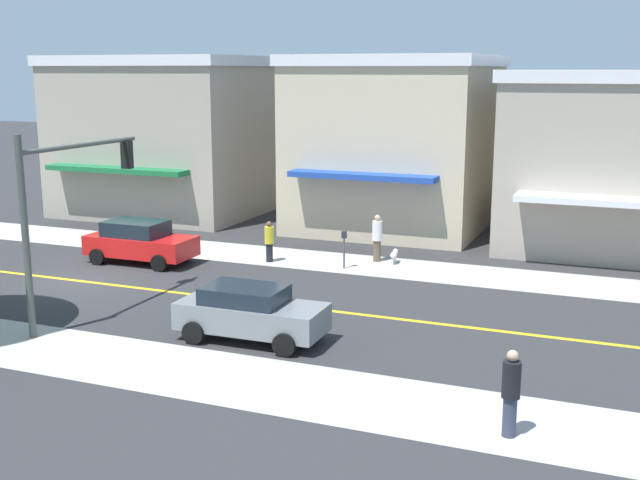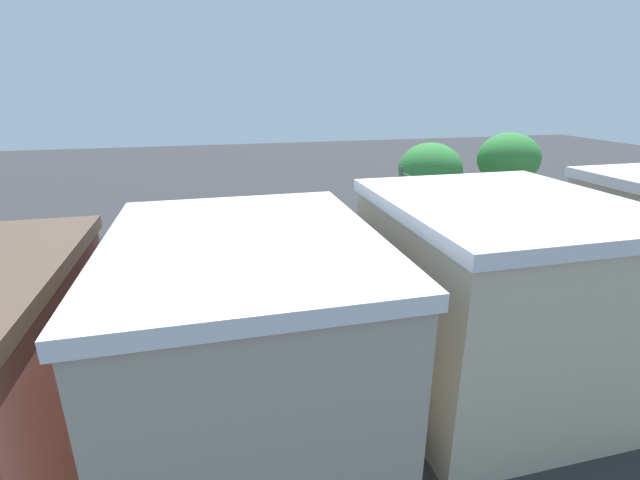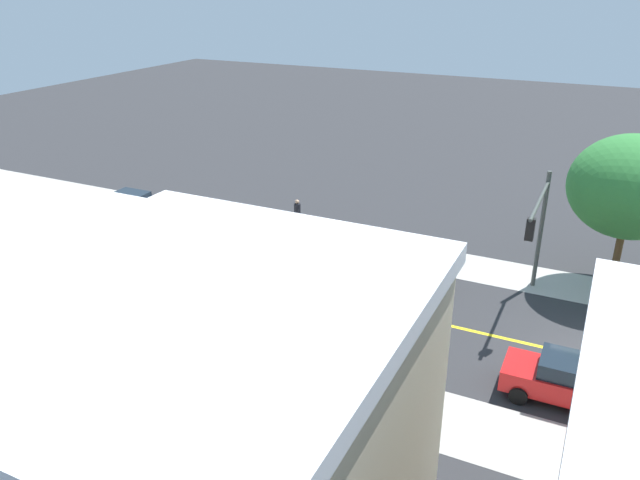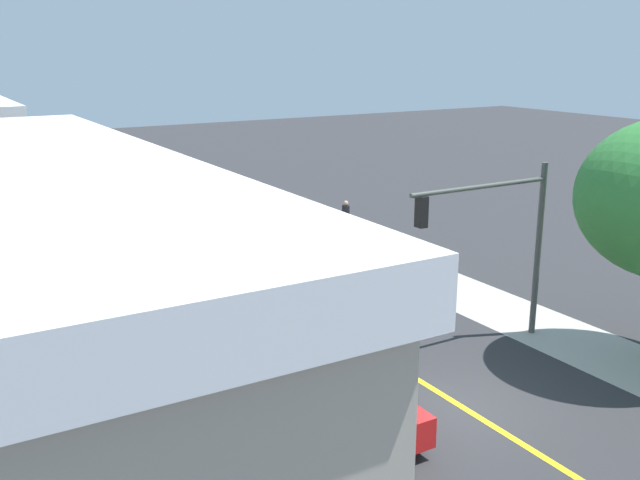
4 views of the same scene
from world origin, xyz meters
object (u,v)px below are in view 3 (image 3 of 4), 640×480
parking_meter (340,353)px  grey_sedan_right_curb (404,264)px  fire_hydrant (579,431)px  traffic_light_mast (538,223)px  white_pickup_truck (141,210)px  street_lamp (85,236)px  pedestrian_yellow_shirt (422,376)px  white_sedan_left_curb (72,259)px  small_dog (284,378)px  red_sedan_left_curb (568,380)px  pedestrian_red_shirt (638,283)px  pedestrian_white_shirt (301,370)px  pedestrian_black_shirt (297,214)px  street_tree_left_near (631,187)px

parking_meter → grey_sedan_right_curb: (8.63, 0.43, -0.14)m
fire_hydrant → traffic_light_mast: (8.90, 2.91, 3.40)m
grey_sedan_right_curb → white_pickup_truck: 16.37m
parking_meter → street_lamp: size_ratio=0.26×
traffic_light_mast → pedestrian_yellow_shirt: bearing=-14.6°
traffic_light_mast → white_sedan_left_curb: bearing=-71.6°
white_pickup_truck → small_dog: (-10.21, -15.27, -0.57)m
parking_meter → red_sedan_left_curb: red_sedan_left_curb is taller
pedestrian_red_shirt → small_dog: bearing=-13.4°
white_pickup_truck → pedestrian_white_shirt: (-10.30, -16.00, 0.05)m
parking_meter → red_sedan_left_curb: (2.10, -7.69, -0.10)m
fire_hydrant → pedestrian_white_shirt: size_ratio=0.46×
pedestrian_white_shirt → white_pickup_truck: bearing=-103.5°
pedestrian_black_shirt → pedestrian_red_shirt: size_ratio=1.19×
white_sedan_left_curb → grey_sedan_right_curb: (6.61, -15.02, -0.00)m
white_sedan_left_curb → white_pickup_truck: bearing=-78.1°
traffic_light_mast → grey_sedan_right_curb: 6.56m
grey_sedan_right_curb → pedestrian_black_shirt: (3.34, 7.62, 0.18)m
grey_sedan_right_curb → pedestrian_white_shirt: size_ratio=2.23×
parking_meter → traffic_light_mast: size_ratio=0.25×
pedestrian_yellow_shirt → pedestrian_black_shirt: pedestrian_black_shirt is taller
pedestrian_red_shirt → pedestrian_yellow_shirt: bearing=-2.8°
traffic_light_mast → street_tree_left_near: bearing=134.6°
traffic_light_mast → white_pickup_truck: 22.37m
grey_sedan_right_curb → pedestrian_white_shirt: bearing=87.0°
small_dog → traffic_light_mast: bearing=141.5°
white_pickup_truck → pedestrian_black_shirt: size_ratio=2.98×
street_tree_left_near → pedestrian_yellow_shirt: street_tree_left_near is taller
grey_sedan_right_curb → street_tree_left_near: bearing=-159.2°
traffic_light_mast → pedestrian_red_shirt: 5.84m
street_tree_left_near → grey_sedan_right_curb: bearing=111.7°
grey_sedan_right_curb → small_dog: grey_sedan_right_curb is taller
traffic_light_mast → pedestrian_black_shirt: bearing=-102.7°
white_pickup_truck → pedestrian_white_shirt: bearing=146.8°
red_sedan_left_curb → pedestrian_red_shirt: size_ratio=2.70×
traffic_light_mast → street_lamp: (-9.07, 17.24, -0.34)m
street_lamp → white_sedan_left_curb: bearing=59.2°
fire_hydrant → pedestrian_yellow_shirt: (0.04, 5.22, 0.42)m
grey_sedan_right_curb → pedestrian_yellow_shirt: size_ratio=2.57×
pedestrian_black_shirt → street_lamp: bearing=3.2°
street_lamp → pedestrian_white_shirt: (-1.45, -11.05, -2.51)m
street_lamp → fire_hydrant: bearing=-89.5°
grey_sedan_right_curb → pedestrian_red_shirt: pedestrian_red_shirt is taller
white_pickup_truck → pedestrian_black_shirt: pedestrian_black_shirt is taller
grey_sedan_right_curb → fire_hydrant: bearing=134.6°
red_sedan_left_curb → pedestrian_red_shirt: (9.16, -2.14, -0.03)m
pedestrian_white_shirt → small_dog: size_ratio=2.61×
traffic_light_mast → pedestrian_black_shirt: 14.06m
street_tree_left_near → grey_sedan_right_curb: (-3.67, 9.21, -4.16)m
pedestrian_black_shirt → pedestrian_white_shirt: (-13.54, -7.25, -0.01)m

